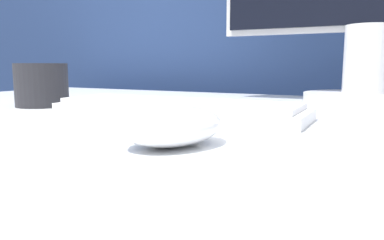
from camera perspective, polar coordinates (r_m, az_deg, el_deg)
The scene contains 4 objects.
partition_panel at distance 1.11m, azimuth 17.82°, elevation -1.10°, with size 5.00×0.03×1.34m.
computer_mouse_near at distance 0.35m, azimuth -2.41°, elevation -0.98°, with size 0.11×0.13×0.04m.
keyboard at distance 0.55m, azimuth -2.44°, elevation 1.73°, with size 0.38×0.12×0.02m.
mug at distance 0.74m, azimuth -21.85°, elevation 5.00°, with size 0.09×0.09×0.08m.
Camera 1 is at (0.17, -0.49, 0.85)m, focal length 35.00 mm.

